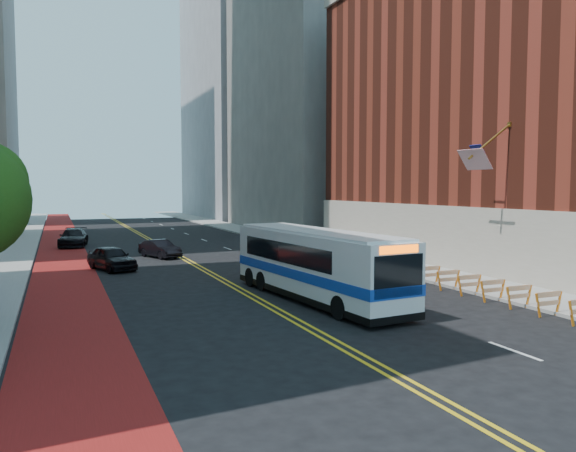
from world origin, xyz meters
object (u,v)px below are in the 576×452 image
(car_b, at_px, (160,249))
(car_c, at_px, (73,238))
(transit_bus, at_px, (315,263))
(car_a, at_px, (112,258))

(car_b, bearing_deg, car_c, 96.37)
(transit_bus, relative_size, car_c, 2.24)
(car_b, xyz_separation_m, car_c, (-5.62, 10.68, 0.12))
(car_a, distance_m, car_b, 6.33)
(car_a, height_order, car_c, car_c)
(car_c, bearing_deg, car_b, -54.64)
(transit_bus, bearing_deg, car_b, 96.54)
(car_a, xyz_separation_m, car_c, (-1.78, 15.72, 0.02))
(car_b, bearing_deg, car_a, -148.60)
(transit_bus, bearing_deg, car_c, 102.67)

